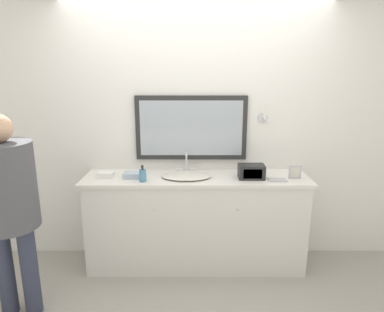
{
  "coord_description": "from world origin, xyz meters",
  "views": [
    {
      "loc": [
        -0.04,
        -2.81,
        1.89
      ],
      "look_at": [
        -0.03,
        0.26,
        1.12
      ],
      "focal_mm": 32.0,
      "sensor_mm": 36.0,
      "label": 1
    }
  ],
  "objects_px": {
    "appliance_box": "(250,172)",
    "picture_frame": "(294,172)",
    "soap_bottle": "(142,175)",
    "sink_basin": "(185,175)",
    "person": "(6,197)"
  },
  "relations": [
    {
      "from": "sink_basin",
      "to": "picture_frame",
      "type": "height_order",
      "value": "sink_basin"
    },
    {
      "from": "soap_bottle",
      "to": "appliance_box",
      "type": "relative_size",
      "value": 0.64
    },
    {
      "from": "soap_bottle",
      "to": "person",
      "type": "relative_size",
      "value": 0.1
    },
    {
      "from": "person",
      "to": "sink_basin",
      "type": "bearing_deg",
      "value": 27.44
    },
    {
      "from": "sink_basin",
      "to": "person",
      "type": "height_order",
      "value": "person"
    },
    {
      "from": "appliance_box",
      "to": "picture_frame",
      "type": "height_order",
      "value": "appliance_box"
    },
    {
      "from": "soap_bottle",
      "to": "person",
      "type": "distance_m",
      "value": 1.08
    },
    {
      "from": "appliance_box",
      "to": "person",
      "type": "distance_m",
      "value": 2.02
    },
    {
      "from": "sink_basin",
      "to": "person",
      "type": "distance_m",
      "value": 1.48
    },
    {
      "from": "sink_basin",
      "to": "picture_frame",
      "type": "relative_size",
      "value": 3.61
    },
    {
      "from": "appliance_box",
      "to": "picture_frame",
      "type": "relative_size",
      "value": 1.85
    },
    {
      "from": "soap_bottle",
      "to": "picture_frame",
      "type": "relative_size",
      "value": 1.19
    },
    {
      "from": "sink_basin",
      "to": "appliance_box",
      "type": "distance_m",
      "value": 0.6
    },
    {
      "from": "sink_basin",
      "to": "appliance_box",
      "type": "relative_size",
      "value": 1.95
    },
    {
      "from": "sink_basin",
      "to": "appliance_box",
      "type": "bearing_deg",
      "value": -3.25
    }
  ]
}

